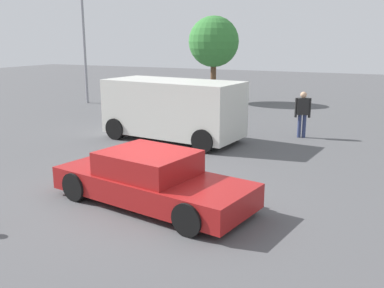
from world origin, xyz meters
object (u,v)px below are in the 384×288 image
(light_post_near, at_px, (83,17))
(van_white, at_px, (173,108))
(sedan_foreground, at_px, (151,180))
(pedestrian, at_px, (303,110))

(light_post_near, bearing_deg, van_white, -34.97)
(sedan_foreground, height_order, van_white, van_white)
(van_white, bearing_deg, sedan_foreground, 119.62)
(sedan_foreground, distance_m, light_post_near, 16.56)
(van_white, distance_m, pedestrian, 4.68)
(sedan_foreground, bearing_deg, van_white, 123.10)
(pedestrian, bearing_deg, van_white, -77.61)
(sedan_foreground, relative_size, pedestrian, 2.82)
(light_post_near, bearing_deg, sedan_foreground, -46.47)
(pedestrian, distance_m, light_post_near, 13.67)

